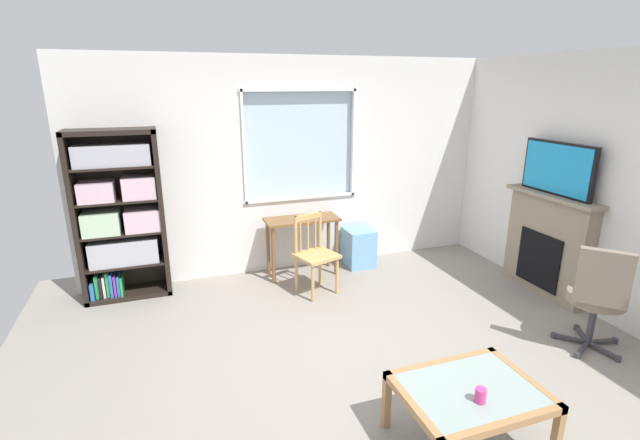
# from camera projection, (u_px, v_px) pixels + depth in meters

# --- Properties ---
(ground) EXTENTS (6.12, 5.93, 0.02)m
(ground) POSITION_uv_depth(u_px,v_px,m) (374.00, 372.00, 3.79)
(ground) COLOR gray
(wall_back_with_window) EXTENTS (5.12, 0.15, 2.62)m
(wall_back_with_window) POSITION_uv_depth(u_px,v_px,m) (290.00, 169.00, 5.64)
(wall_back_with_window) COLOR silver
(wall_back_with_window) RESTS_ON ground
(wall_right) EXTENTS (0.12, 5.13, 2.62)m
(wall_right) POSITION_uv_depth(u_px,v_px,m) (633.00, 194.00, 4.23)
(wall_right) COLOR silver
(wall_right) RESTS_ON ground
(bookshelf) EXTENTS (0.90, 0.38, 1.85)m
(bookshelf) POSITION_uv_depth(u_px,v_px,m) (120.00, 214.00, 4.89)
(bookshelf) COLOR black
(bookshelf) RESTS_ON ground
(desk_under_window) EXTENTS (0.90, 0.38, 0.73)m
(desk_under_window) POSITION_uv_depth(u_px,v_px,m) (302.00, 229.00, 5.53)
(desk_under_window) COLOR brown
(desk_under_window) RESTS_ON ground
(wooden_chair) EXTENTS (0.52, 0.51, 0.90)m
(wooden_chair) POSITION_uv_depth(u_px,v_px,m) (315.00, 254.00, 5.10)
(wooden_chair) COLOR tan
(wooden_chair) RESTS_ON ground
(plastic_drawer_unit) EXTENTS (0.35, 0.40, 0.49)m
(plastic_drawer_unit) POSITION_uv_depth(u_px,v_px,m) (358.00, 247.00, 5.93)
(plastic_drawer_unit) COLOR #72ADDB
(plastic_drawer_unit) RESTS_ON ground
(fireplace) EXTENTS (0.26, 1.16, 1.15)m
(fireplace) POSITION_uv_depth(u_px,v_px,m) (547.00, 244.00, 5.06)
(fireplace) COLOR gray
(fireplace) RESTS_ON ground
(tv) EXTENTS (0.06, 0.90, 0.56)m
(tv) POSITION_uv_depth(u_px,v_px,m) (558.00, 169.00, 4.80)
(tv) COLOR black
(tv) RESTS_ON fireplace
(office_chair) EXTENTS (0.63, 0.59, 1.00)m
(office_chair) POSITION_uv_depth(u_px,v_px,m) (598.00, 294.00, 3.92)
(office_chair) COLOR #7A6B5B
(office_chair) RESTS_ON ground
(coffee_table) EXTENTS (0.90, 0.69, 0.43)m
(coffee_table) POSITION_uv_depth(u_px,v_px,m) (470.00, 396.00, 2.92)
(coffee_table) COLOR #8C9E99
(coffee_table) RESTS_ON ground
(sippy_cup) EXTENTS (0.07, 0.07, 0.09)m
(sippy_cup) POSITION_uv_depth(u_px,v_px,m) (480.00, 395.00, 2.77)
(sippy_cup) COLOR #DB3D84
(sippy_cup) RESTS_ON coffee_table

